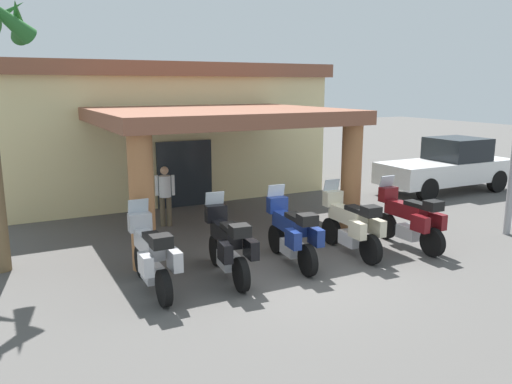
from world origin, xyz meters
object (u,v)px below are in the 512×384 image
at_px(motel_building, 156,127).
at_px(motorcycle_cream, 351,225).
at_px(motorcycle_silver, 151,255).
at_px(motorcycle_black, 228,244).
at_px(pickup_truck_white, 448,166).
at_px(pedestrian, 165,192).
at_px(motorcycle_blue, 292,233).
at_px(motorcycle_maroon, 410,219).

bearing_deg(motel_building, motorcycle_cream, -79.30).
xyz_separation_m(motorcycle_silver, motorcycle_black, (1.55, -0.03, 0.00)).
distance_m(motorcycle_cream, pickup_truck_white, 8.45).
bearing_deg(pedestrian, motorcycle_blue, 41.76).
bearing_deg(motel_building, pickup_truck_white, -30.07).
relative_size(motel_building, motorcycle_maroon, 5.53).
xyz_separation_m(motorcycle_cream, motorcycle_maroon, (1.55, -0.23, 0.00)).
relative_size(motorcycle_cream, motorcycle_maroon, 1.00).
bearing_deg(motorcycle_black, motel_building, -2.49).
relative_size(motorcycle_cream, pickup_truck_white, 0.43).
bearing_deg(pickup_truck_white, motel_building, 150.53).
height_order(motorcycle_cream, pedestrian, pedestrian).
bearing_deg(motorcycle_silver, pickup_truck_white, -71.19).
relative_size(motorcycle_black, pickup_truck_white, 0.43).
bearing_deg(motorcycle_blue, motorcycle_silver, 96.64).
bearing_deg(motorcycle_maroon, motorcycle_cream, 81.53).
xyz_separation_m(motorcycle_black, motorcycle_maroon, (4.64, -0.17, 0.00)).
relative_size(motorcycle_blue, motorcycle_cream, 1.00).
xyz_separation_m(motel_building, motorcycle_blue, (0.28, -9.24, -1.60)).
height_order(motorcycle_black, motorcycle_maroon, same).
height_order(motel_building, pickup_truck_white, motel_building).
relative_size(motorcycle_silver, pedestrian, 1.33).
distance_m(motorcycle_black, motorcycle_maroon, 4.64).
height_order(motorcycle_maroon, pedestrian, pedestrian).
height_order(motorcycle_silver, pickup_truck_white, pickup_truck_white).
relative_size(motorcycle_silver, motorcycle_cream, 1.00).
relative_size(motorcycle_black, motorcycle_maroon, 1.00).
bearing_deg(pedestrian, motorcycle_maroon, 67.80).
relative_size(motorcycle_black, pedestrian, 1.33).
bearing_deg(pedestrian, pickup_truck_white, 110.65).
distance_m(motel_building, pickup_truck_white, 10.73).
height_order(motorcycle_silver, pedestrian, pedestrian).
distance_m(motel_building, motorcycle_black, 9.57).
distance_m(motorcycle_silver, motorcycle_cream, 4.64).
height_order(motorcycle_blue, pickup_truck_white, pickup_truck_white).
bearing_deg(motorcycle_silver, motorcycle_cream, -89.37).
xyz_separation_m(motorcycle_blue, pickup_truck_white, (8.97, 3.97, 0.24)).
bearing_deg(motorcycle_blue, pickup_truck_white, -60.82).
xyz_separation_m(motorcycle_silver, pickup_truck_white, (12.06, 4.05, 0.24)).
distance_m(motorcycle_cream, pedestrian, 5.22).
bearing_deg(motorcycle_maroon, motorcycle_black, 87.89).
bearing_deg(motorcycle_cream, motorcycle_blue, 90.84).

